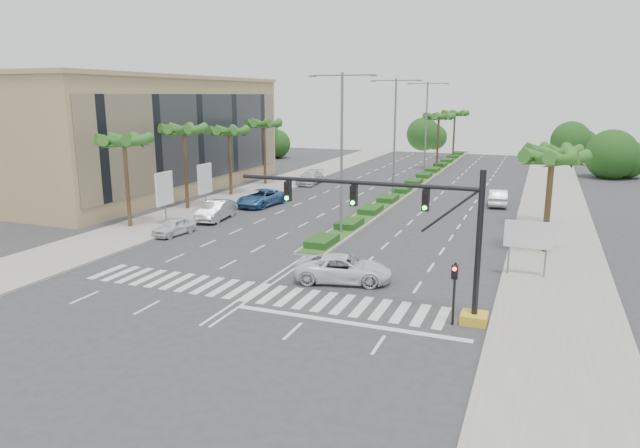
% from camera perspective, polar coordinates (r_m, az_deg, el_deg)
% --- Properties ---
extents(ground, '(160.00, 160.00, 0.00)m').
position_cam_1_polar(ground, '(31.19, -6.49, -6.81)').
color(ground, '#333335').
rests_on(ground, ground).
extents(footpath_right, '(6.00, 120.00, 0.15)m').
position_cam_1_polar(footpath_right, '(47.08, 22.40, -0.88)').
color(footpath_right, gray).
rests_on(footpath_right, ground).
extents(footpath_left, '(6.00, 120.00, 0.15)m').
position_cam_1_polar(footpath_left, '(55.32, -10.81, 1.79)').
color(footpath_left, gray).
rests_on(footpath_left, ground).
extents(median, '(2.20, 75.00, 0.20)m').
position_cam_1_polar(median, '(72.99, 10.20, 4.46)').
color(median, gray).
rests_on(median, ground).
extents(median_grass, '(1.80, 75.00, 0.04)m').
position_cam_1_polar(median_grass, '(72.97, 10.21, 4.55)').
color(median_grass, '#2C501B').
rests_on(median_grass, median).
extents(building, '(12.00, 36.00, 12.00)m').
position_cam_1_polar(building, '(65.61, -16.33, 8.42)').
color(building, tan).
rests_on(building, ground).
extents(signal_gantry, '(12.60, 1.20, 7.20)m').
position_cam_1_polar(signal_gantry, '(27.22, 10.88, -2.26)').
color(signal_gantry, gold).
rests_on(signal_gantry, ground).
extents(pedestrian_signal, '(0.28, 0.36, 3.00)m').
position_cam_1_polar(pedestrian_signal, '(26.79, 13.29, -5.78)').
color(pedestrian_signal, black).
rests_on(pedestrian_signal, ground).
extents(direction_sign, '(2.70, 0.11, 3.40)m').
position_cam_1_polar(direction_sign, '(34.82, 20.13, -1.23)').
color(direction_sign, slate).
rests_on(direction_sign, ground).
extents(billboard_near, '(0.18, 2.10, 4.35)m').
position_cam_1_polar(billboard_near, '(47.94, -15.31, 3.39)').
color(billboard_near, slate).
rests_on(billboard_near, ground).
extents(billboard_far, '(0.18, 2.10, 4.35)m').
position_cam_1_polar(billboard_far, '(52.82, -11.44, 4.42)').
color(billboard_far, slate).
rests_on(billboard_far, ground).
extents(palm_left_near, '(4.57, 4.68, 7.55)m').
position_cam_1_polar(palm_left_near, '(47.19, -18.99, 7.57)').
color(palm_left_near, brown).
rests_on(palm_left_near, ground).
extents(palm_left_mid, '(4.57, 4.68, 7.95)m').
position_cam_1_polar(palm_left_mid, '(53.50, -13.47, 8.86)').
color(palm_left_mid, brown).
rests_on(palm_left_mid, ground).
extents(palm_left_far, '(4.57, 4.68, 7.35)m').
position_cam_1_polar(palm_left_far, '(60.28, -9.08, 8.90)').
color(palm_left_far, brown).
rests_on(palm_left_far, ground).
extents(palm_left_end, '(4.57, 4.68, 7.75)m').
position_cam_1_polar(palm_left_end, '(67.27, -5.61, 9.72)').
color(palm_left_end, brown).
rests_on(palm_left_end, ground).
extents(palm_right_near, '(4.57, 4.68, 7.05)m').
position_cam_1_polar(palm_right_near, '(40.13, 22.23, 5.82)').
color(palm_right_near, brown).
rests_on(palm_right_near, ground).
extents(palm_right_far, '(4.57, 4.68, 6.75)m').
position_cam_1_polar(palm_right_far, '(48.12, 22.14, 6.49)').
color(palm_right_far, brown).
rests_on(palm_right_far, ground).
extents(palm_median_a, '(4.57, 4.68, 8.05)m').
position_cam_1_polar(palm_median_a, '(82.16, 11.80, 10.26)').
color(palm_median_a, brown).
rests_on(palm_median_a, ground).
extents(palm_median_b, '(4.57, 4.68, 8.05)m').
position_cam_1_polar(palm_median_b, '(96.96, 13.34, 10.54)').
color(palm_median_b, brown).
rests_on(palm_median_b, ground).
extents(streetlight_near, '(5.10, 0.25, 12.00)m').
position_cam_1_polar(streetlight_near, '(42.41, 2.18, 7.90)').
color(streetlight_near, slate).
rests_on(streetlight_near, ground).
extents(streetlight_mid, '(5.10, 0.25, 12.00)m').
position_cam_1_polar(streetlight_mid, '(57.72, 7.49, 9.10)').
color(streetlight_mid, slate).
rests_on(streetlight_mid, ground).
extents(streetlight_far, '(5.10, 0.25, 12.00)m').
position_cam_1_polar(streetlight_far, '(73.33, 10.57, 9.76)').
color(streetlight_far, slate).
rests_on(streetlight_far, ground).
extents(car_parked_a, '(1.98, 3.93, 1.28)m').
position_cam_1_polar(car_parked_a, '(44.66, -14.40, -0.26)').
color(car_parked_a, silver).
rests_on(car_parked_a, ground).
extents(car_parked_b, '(2.33, 5.20, 1.66)m').
position_cam_1_polar(car_parked_b, '(49.28, -10.37, 1.36)').
color(car_parked_b, '#B9BABE').
rests_on(car_parked_b, ground).
extents(car_parked_c, '(3.28, 5.96, 1.58)m').
position_cam_1_polar(car_parked_c, '(54.88, -5.91, 2.62)').
color(car_parked_c, '#315F96').
rests_on(car_parked_c, ground).
extents(car_parked_d, '(2.52, 5.51, 1.56)m').
position_cam_1_polar(car_parked_d, '(68.16, -1.01, 4.66)').
color(car_parked_d, silver).
rests_on(car_parked_d, ground).
extents(car_crossing, '(5.90, 3.69, 1.52)m').
position_cam_1_polar(car_crossing, '(32.54, 2.38, -4.49)').
color(car_crossing, white).
rests_on(car_crossing, ground).
extents(car_right, '(1.98, 4.91, 1.59)m').
position_cam_1_polar(car_right, '(57.42, 17.39, 2.55)').
color(car_right, silver).
rests_on(car_right, ground).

